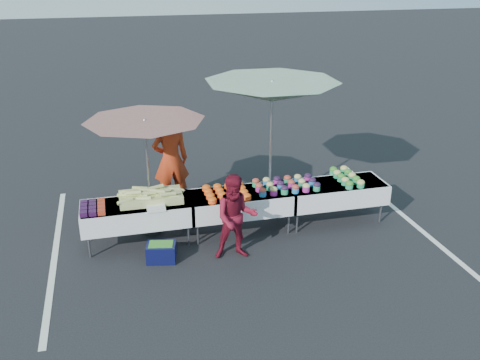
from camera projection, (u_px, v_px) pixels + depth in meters
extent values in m
plane|color=black|center=(240.00, 231.00, 9.67)|extent=(80.00, 80.00, 0.00)
cube|color=silver|center=(55.00, 253.00, 8.95)|extent=(0.10, 5.00, 0.00)
cube|color=silver|center=(399.00, 212.00, 10.39)|extent=(0.10, 5.00, 0.00)
cube|color=white|center=(136.00, 205.00, 8.99)|extent=(1.80, 0.75, 0.04)
cube|color=white|center=(137.00, 213.00, 9.05)|extent=(1.86, 0.81, 0.36)
cylinder|color=slate|center=(89.00, 247.00, 8.74)|extent=(0.04, 0.04, 0.39)
cylinder|color=slate|center=(90.00, 231.00, 9.27)|extent=(0.04, 0.04, 0.39)
cylinder|color=slate|center=(189.00, 235.00, 9.11)|extent=(0.04, 0.04, 0.39)
cylinder|color=slate|center=(183.00, 220.00, 9.64)|extent=(0.04, 0.04, 0.39)
cube|color=white|center=(240.00, 194.00, 9.39)|extent=(1.80, 0.75, 0.04)
cube|color=white|center=(240.00, 202.00, 9.46)|extent=(1.86, 0.81, 0.36)
cylinder|color=slate|center=(198.00, 234.00, 9.15)|extent=(0.04, 0.04, 0.39)
cylinder|color=slate|center=(192.00, 219.00, 9.68)|extent=(0.04, 0.04, 0.39)
cylinder|color=slate|center=(289.00, 223.00, 9.52)|extent=(0.04, 0.04, 0.39)
cylinder|color=slate|center=(278.00, 210.00, 10.05)|extent=(0.04, 0.04, 0.39)
cube|color=white|center=(335.00, 184.00, 9.80)|extent=(1.80, 0.75, 0.04)
cube|color=white|center=(334.00, 192.00, 9.86)|extent=(1.86, 0.81, 0.36)
cylinder|color=slate|center=(297.00, 222.00, 9.56)|extent=(0.04, 0.04, 0.39)
cylinder|color=slate|center=(286.00, 209.00, 10.08)|extent=(0.04, 0.04, 0.39)
cylinder|color=slate|center=(380.00, 213.00, 9.93)|extent=(0.04, 0.04, 0.39)
cylinder|color=slate|center=(366.00, 200.00, 10.45)|extent=(0.04, 0.04, 0.39)
cube|color=black|center=(83.00, 214.00, 8.53)|extent=(0.12, 0.12, 0.08)
cube|color=black|center=(84.00, 210.00, 8.66)|extent=(0.12, 0.12, 0.08)
cube|color=black|center=(84.00, 207.00, 8.78)|extent=(0.12, 0.12, 0.08)
cube|color=black|center=(84.00, 203.00, 8.91)|extent=(0.12, 0.12, 0.08)
cube|color=black|center=(93.00, 213.00, 8.56)|extent=(0.12, 0.12, 0.08)
cube|color=black|center=(93.00, 209.00, 8.69)|extent=(0.12, 0.12, 0.08)
cube|color=black|center=(93.00, 206.00, 8.81)|extent=(0.12, 0.12, 0.08)
cube|color=black|center=(93.00, 202.00, 8.94)|extent=(0.12, 0.12, 0.08)
cube|color=maroon|center=(101.00, 212.00, 8.59)|extent=(0.12, 0.12, 0.08)
cube|color=maroon|center=(101.00, 208.00, 8.72)|extent=(0.12, 0.12, 0.08)
cube|color=maroon|center=(101.00, 205.00, 8.85)|extent=(0.12, 0.12, 0.08)
cube|color=maroon|center=(101.00, 201.00, 8.97)|extent=(0.12, 0.12, 0.08)
cube|color=#9FB95F|center=(151.00, 197.00, 9.05)|extent=(1.05, 0.55, 0.14)
cylinder|color=#9FB95F|center=(167.00, 190.00, 9.25)|extent=(0.27, 0.09, 0.10)
cylinder|color=#9FB95F|center=(127.00, 193.00, 8.97)|extent=(0.27, 0.14, 0.07)
cylinder|color=#9FB95F|center=(158.00, 191.00, 8.93)|extent=(0.27, 0.14, 0.09)
cylinder|color=#9FB95F|center=(125.00, 196.00, 8.97)|extent=(0.27, 0.15, 0.10)
cylinder|color=#9FB95F|center=(140.00, 195.00, 8.93)|extent=(0.27, 0.15, 0.08)
cylinder|color=#9FB95F|center=(148.00, 190.00, 9.03)|extent=(0.27, 0.10, 0.10)
cylinder|color=#9FB95F|center=(148.00, 193.00, 8.92)|extent=(0.27, 0.07, 0.08)
cylinder|color=#9FB95F|center=(144.00, 198.00, 8.83)|extent=(0.27, 0.14, 0.09)
cylinder|color=#9FB95F|center=(140.00, 188.00, 9.15)|extent=(0.27, 0.12, 0.08)
cylinder|color=#9FB95F|center=(177.00, 190.00, 9.22)|extent=(0.27, 0.16, 0.08)
cylinder|color=#9FB95F|center=(132.00, 194.00, 8.91)|extent=(0.27, 0.11, 0.07)
cylinder|color=#9FB95F|center=(147.00, 202.00, 8.81)|extent=(0.27, 0.10, 0.07)
cylinder|color=#9FB95F|center=(156.00, 187.00, 9.16)|extent=(0.27, 0.12, 0.08)
cylinder|color=#9FB95F|center=(125.00, 201.00, 8.73)|extent=(0.27, 0.15, 0.08)
cylinder|color=#9FB95F|center=(130.00, 192.00, 8.96)|extent=(0.27, 0.10, 0.08)
cylinder|color=#9FB95F|center=(163.00, 193.00, 9.02)|extent=(0.27, 0.16, 0.10)
cylinder|color=#9FB95F|center=(134.00, 193.00, 8.87)|extent=(0.27, 0.12, 0.09)
cylinder|color=#9FB95F|center=(168.00, 194.00, 8.86)|extent=(0.27, 0.09, 0.07)
cylinder|color=#9FB95F|center=(172.00, 197.00, 8.93)|extent=(0.27, 0.10, 0.09)
cube|color=white|center=(156.00, 208.00, 8.77)|extent=(0.30, 0.25, 0.05)
cylinder|color=#FB4F1B|center=(212.00, 202.00, 9.00)|extent=(0.15, 0.15, 0.05)
ellipsoid|color=#F2540D|center=(212.00, 199.00, 8.99)|extent=(0.15, 0.15, 0.08)
cylinder|color=#FB4F1B|center=(210.00, 197.00, 9.16)|extent=(0.15, 0.15, 0.05)
ellipsoid|color=#F2540D|center=(210.00, 195.00, 9.15)|extent=(0.15, 0.15, 0.08)
cylinder|color=#FB4F1B|center=(208.00, 193.00, 9.32)|extent=(0.15, 0.15, 0.05)
ellipsoid|color=#F2540D|center=(208.00, 191.00, 9.31)|extent=(0.15, 0.15, 0.08)
cylinder|color=#FB4F1B|center=(206.00, 189.00, 9.49)|extent=(0.15, 0.15, 0.05)
ellipsoid|color=#F2540D|center=(206.00, 187.00, 9.47)|extent=(0.15, 0.15, 0.08)
cylinder|color=#FB4F1B|center=(224.00, 200.00, 9.05)|extent=(0.15, 0.15, 0.05)
ellipsoid|color=#F2540D|center=(224.00, 198.00, 9.03)|extent=(0.15, 0.15, 0.08)
cylinder|color=#FB4F1B|center=(222.00, 196.00, 9.21)|extent=(0.15, 0.15, 0.05)
ellipsoid|color=#F2540D|center=(222.00, 194.00, 9.19)|extent=(0.15, 0.15, 0.08)
cylinder|color=#FB4F1B|center=(220.00, 192.00, 9.37)|extent=(0.15, 0.15, 0.05)
ellipsoid|color=#F2540D|center=(220.00, 190.00, 9.35)|extent=(0.15, 0.15, 0.08)
cylinder|color=#FB4F1B|center=(217.00, 188.00, 9.53)|extent=(0.15, 0.15, 0.05)
ellipsoid|color=#F2540D|center=(217.00, 186.00, 9.51)|extent=(0.15, 0.15, 0.08)
cylinder|color=#FB4F1B|center=(235.00, 199.00, 9.09)|extent=(0.15, 0.15, 0.05)
ellipsoid|color=#F2540D|center=(235.00, 197.00, 9.08)|extent=(0.15, 0.15, 0.08)
cylinder|color=#FB4F1B|center=(233.00, 195.00, 9.25)|extent=(0.15, 0.15, 0.05)
ellipsoid|color=#F2540D|center=(233.00, 193.00, 9.24)|extent=(0.15, 0.15, 0.08)
cylinder|color=#FB4F1B|center=(231.00, 191.00, 9.41)|extent=(0.15, 0.15, 0.05)
ellipsoid|color=#F2540D|center=(231.00, 189.00, 9.40)|extent=(0.15, 0.15, 0.08)
cylinder|color=#FB4F1B|center=(228.00, 187.00, 9.58)|extent=(0.15, 0.15, 0.05)
ellipsoid|color=#F2540D|center=(228.00, 185.00, 9.56)|extent=(0.15, 0.15, 0.08)
cylinder|color=#FB4F1B|center=(247.00, 198.00, 9.14)|extent=(0.15, 0.15, 0.05)
ellipsoid|color=#F2540D|center=(247.00, 196.00, 9.12)|extent=(0.15, 0.15, 0.08)
cylinder|color=#FB4F1B|center=(244.00, 194.00, 9.30)|extent=(0.15, 0.15, 0.05)
ellipsoid|color=#F2540D|center=(244.00, 192.00, 9.28)|extent=(0.15, 0.15, 0.08)
cylinder|color=#FB4F1B|center=(242.00, 190.00, 9.46)|extent=(0.15, 0.15, 0.05)
ellipsoid|color=#F2540D|center=(242.00, 188.00, 9.44)|extent=(0.15, 0.15, 0.08)
cylinder|color=#FB4F1B|center=(239.00, 186.00, 9.62)|extent=(0.15, 0.15, 0.05)
ellipsoid|color=#F2540D|center=(239.00, 184.00, 9.61)|extent=(0.15, 0.15, 0.08)
cylinder|color=#2776B9|center=(263.00, 193.00, 9.25)|extent=(0.13, 0.13, 0.10)
ellipsoid|color=maroon|center=(263.00, 190.00, 9.23)|extent=(0.14, 0.14, 0.10)
cylinder|color=#B42690|center=(259.00, 189.00, 9.45)|extent=(0.13, 0.13, 0.10)
ellipsoid|color=maroon|center=(259.00, 185.00, 9.42)|extent=(0.14, 0.14, 0.10)
cylinder|color=#25955F|center=(256.00, 184.00, 9.64)|extent=(0.13, 0.13, 0.10)
ellipsoid|color=maroon|center=(256.00, 181.00, 9.62)|extent=(0.14, 0.14, 0.10)
cylinder|color=#B42690|center=(274.00, 192.00, 9.29)|extent=(0.13, 0.13, 0.10)
ellipsoid|color=tan|center=(274.00, 189.00, 9.27)|extent=(0.14, 0.14, 0.10)
cylinder|color=#25955F|center=(270.00, 187.00, 9.49)|extent=(0.13, 0.13, 0.10)
ellipsoid|color=tan|center=(270.00, 184.00, 9.47)|extent=(0.14, 0.14, 0.10)
cylinder|color=#2776B9|center=(266.00, 183.00, 9.69)|extent=(0.13, 0.13, 0.10)
ellipsoid|color=tan|center=(266.00, 180.00, 9.66)|extent=(0.14, 0.14, 0.10)
cylinder|color=#25955F|center=(285.00, 191.00, 9.34)|extent=(0.13, 0.13, 0.10)
ellipsoid|color=black|center=(285.00, 188.00, 9.32)|extent=(0.14, 0.14, 0.10)
cylinder|color=#2776B9|center=(281.00, 186.00, 9.54)|extent=(0.13, 0.13, 0.10)
ellipsoid|color=black|center=(281.00, 183.00, 9.51)|extent=(0.14, 0.14, 0.10)
cylinder|color=#B42690|center=(277.00, 182.00, 9.73)|extent=(0.13, 0.13, 0.10)
ellipsoid|color=black|center=(277.00, 179.00, 9.71)|extent=(0.14, 0.14, 0.10)
cylinder|color=#2776B9|center=(295.00, 190.00, 9.38)|extent=(0.13, 0.13, 0.10)
ellipsoid|color=maroon|center=(296.00, 187.00, 9.36)|extent=(0.14, 0.14, 0.10)
cylinder|color=#B42690|center=(291.00, 185.00, 9.58)|extent=(0.13, 0.13, 0.10)
ellipsoid|color=maroon|center=(291.00, 182.00, 9.56)|extent=(0.14, 0.14, 0.10)
cylinder|color=#25955F|center=(287.00, 181.00, 9.78)|extent=(0.13, 0.13, 0.10)
ellipsoid|color=maroon|center=(287.00, 178.00, 9.76)|extent=(0.14, 0.14, 0.10)
cylinder|color=#B42690|center=(306.00, 189.00, 9.43)|extent=(0.13, 0.13, 0.10)
ellipsoid|color=tan|center=(306.00, 186.00, 9.41)|extent=(0.14, 0.14, 0.10)
cylinder|color=#25955F|center=(302.00, 184.00, 9.63)|extent=(0.13, 0.13, 0.10)
ellipsoid|color=tan|center=(302.00, 181.00, 9.60)|extent=(0.14, 0.14, 0.10)
cylinder|color=#2776B9|center=(298.00, 180.00, 9.82)|extent=(0.13, 0.13, 0.10)
ellipsoid|color=tan|center=(298.00, 177.00, 9.80)|extent=(0.14, 0.14, 0.10)
cylinder|color=#25955F|center=(317.00, 188.00, 9.47)|extent=(0.13, 0.13, 0.10)
ellipsoid|color=black|center=(317.00, 185.00, 9.45)|extent=(0.14, 0.14, 0.10)
cylinder|color=#2776B9|center=(312.00, 183.00, 9.67)|extent=(0.13, 0.13, 0.10)
ellipsoid|color=black|center=(312.00, 180.00, 9.65)|extent=(0.14, 0.14, 0.10)
cylinder|color=#B42690|center=(308.00, 179.00, 9.87)|extent=(0.13, 0.13, 0.10)
ellipsoid|color=black|center=(308.00, 176.00, 9.85)|extent=(0.14, 0.14, 0.10)
cylinder|color=#25955F|center=(349.00, 186.00, 9.56)|extent=(0.14, 0.14, 0.08)
ellipsoid|color=#228022|center=(350.00, 184.00, 9.54)|extent=(0.14, 0.14, 0.11)
cylinder|color=#25955F|center=(345.00, 183.00, 9.72)|extent=(0.14, 0.14, 0.08)
ellipsoid|color=#AFB651|center=(345.00, 180.00, 9.70)|extent=(0.14, 0.14, 0.11)
cylinder|color=#25955F|center=(341.00, 179.00, 9.88)|extent=(0.14, 0.14, 0.08)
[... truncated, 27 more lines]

